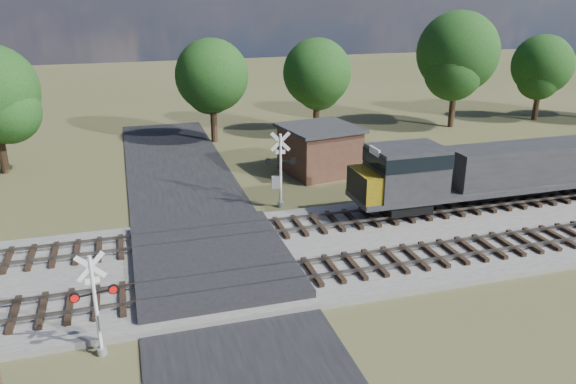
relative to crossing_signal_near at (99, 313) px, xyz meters
name	(u,v)px	position (x,y,z in m)	size (l,w,h in m)	color
ground	(214,271)	(4.70, 5.01, -1.64)	(160.00, 160.00, 0.00)	#454927
ballast_bed	(408,237)	(14.70, 5.51, -1.49)	(140.00, 10.00, 0.30)	gray
road	(214,270)	(4.70, 5.01, -1.60)	(7.00, 60.00, 0.08)	black
crossing_panel	(212,260)	(4.70, 5.51, -1.33)	(7.00, 9.00, 0.62)	#262628
track_near	(293,274)	(7.82, 3.01, -1.23)	(140.00, 2.60, 0.33)	black
track_far	(265,229)	(7.82, 8.01, -1.23)	(140.00, 2.60, 0.33)	black
crossing_signal_near	(99,313)	(0.00, 0.00, 0.00)	(1.58, 0.41, 3.95)	silver
crossing_signal_far	(279,176)	(9.66, 11.81, 0.24)	(1.81, 0.48, 4.52)	silver
equipment_shed	(320,149)	(14.10, 17.35, 0.01)	(5.57, 5.57, 3.27)	#44251D
treeline	(269,69)	(12.76, 25.83, 4.43)	(76.61, 10.25, 10.67)	black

